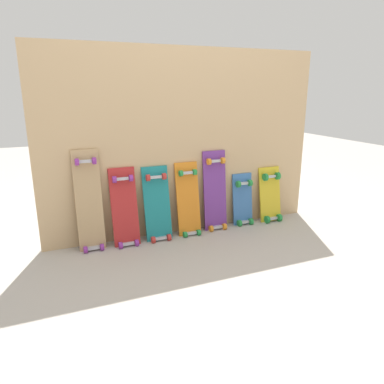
{
  "coord_description": "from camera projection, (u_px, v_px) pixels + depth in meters",
  "views": [
    {
      "loc": [
        -1.14,
        -2.83,
        1.25
      ],
      "look_at": [
        0.0,
        -0.07,
        0.39
      ],
      "focal_mm": 33.85,
      "sensor_mm": 36.0,
      "label": 1
    }
  ],
  "objects": [
    {
      "name": "skateboard_natural",
      "position": [
        89.0,
        205.0,
        2.85
      ],
      "size": [
        0.21,
        0.17,
        0.87
      ],
      "color": "tan",
      "rests_on": "ground"
    },
    {
      "name": "ground_plane",
      "position": [
        189.0,
        232.0,
        3.28
      ],
      "size": [
        12.0,
        12.0,
        0.0
      ],
      "primitive_type": "plane",
      "color": "#B2AAA0"
    },
    {
      "name": "skateboard_purple",
      "position": [
        215.0,
        194.0,
        3.27
      ],
      "size": [
        0.22,
        0.15,
        0.78
      ],
      "color": "#6B338C",
      "rests_on": "ground"
    },
    {
      "name": "skateboard_orange",
      "position": [
        188.0,
        203.0,
        3.17
      ],
      "size": [
        0.21,
        0.18,
        0.71
      ],
      "color": "orange",
      "rests_on": "ground"
    },
    {
      "name": "skateboard_yellow",
      "position": [
        270.0,
        197.0,
        3.51
      ],
      "size": [
        0.22,
        0.17,
        0.58
      ],
      "color": "gold",
      "rests_on": "ground"
    },
    {
      "name": "skateboard_teal",
      "position": [
        157.0,
        208.0,
        3.06
      ],
      "size": [
        0.23,
        0.19,
        0.69
      ],
      "color": "#197A7F",
      "rests_on": "ground"
    },
    {
      "name": "skateboard_blue",
      "position": [
        243.0,
        203.0,
        3.42
      ],
      "size": [
        0.2,
        0.14,
        0.55
      ],
      "color": "#386BAD",
      "rests_on": "ground"
    },
    {
      "name": "skateboard_red",
      "position": [
        125.0,
        211.0,
        2.96
      ],
      "size": [
        0.21,
        0.2,
        0.7
      ],
      "color": "#B22626",
      "rests_on": "ground"
    },
    {
      "name": "plywood_wall_panel",
      "position": [
        186.0,
        144.0,
        3.12
      ],
      "size": [
        2.48,
        0.04,
        1.58
      ],
      "primitive_type": "cube",
      "color": "tan",
      "rests_on": "ground"
    }
  ]
}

